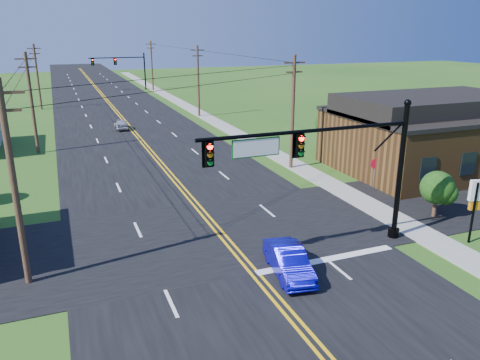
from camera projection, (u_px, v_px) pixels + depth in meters
name	position (u px, v px, depth m)	size (l,w,h in m)	color
road_main	(121.00, 119.00, 59.61)	(16.00, 220.00, 0.04)	black
road_cross	(216.00, 233.00, 25.93)	(70.00, 10.00, 0.04)	black
sidewalk	(225.00, 127.00, 54.40)	(2.00, 160.00, 0.08)	gray
signal_mast_main	(327.00, 161.00, 22.45)	(11.30, 0.60, 7.48)	black
signal_mast_far	(121.00, 66.00, 86.37)	(10.98, 0.60, 7.48)	black
brick_building	(428.00, 140.00, 37.50)	(14.20, 11.20, 4.70)	brown
utility_pole_left_a	(14.00, 182.00, 19.41)	(1.80, 0.28, 9.00)	#3E2C1C
utility_pole_left_b	(32.00, 101.00, 41.57)	(1.80, 0.28, 9.00)	#3E2C1C
utility_pole_left_c	(37.00, 76.00, 65.51)	(1.80, 0.28, 9.00)	#3E2C1C
utility_pole_right_a	(293.00, 111.00, 36.77)	(1.80, 0.28, 9.00)	#3E2C1C
utility_pole_right_b	(198.00, 80.00, 59.82)	(1.80, 0.28, 9.00)	#3E2C1C
utility_pole_right_c	(152.00, 65.00, 86.41)	(1.80, 0.28, 9.00)	#3E2C1C
tree_right_back	(332.00, 123.00, 43.12)	(3.00, 3.00, 4.10)	#3E2C1C
shrub_corner	(437.00, 188.00, 27.68)	(2.00, 2.00, 2.86)	#3E2C1C
blue_car	(289.00, 262.00, 21.33)	(1.40, 4.02, 1.33)	#0907A1
distant_car	(121.00, 124.00, 53.04)	(1.39, 3.46, 1.18)	#BCBBC1
stop_sign	(375.00, 167.00, 32.99)	(0.77, 0.22, 2.19)	slate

